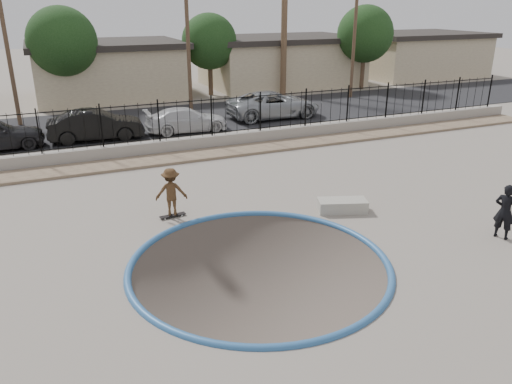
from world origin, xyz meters
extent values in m
cube|color=gray|center=(0.00, 12.00, -1.10)|extent=(120.00, 120.00, 2.20)
torus|color=#2D5E94|center=(0.00, -1.00, 0.00)|extent=(7.04, 7.04, 0.20)
cube|color=#957D61|center=(0.00, 9.20, 0.06)|extent=(42.00, 1.60, 0.11)
cube|color=gray|center=(0.00, 10.30, 0.30)|extent=(42.00, 0.45, 0.60)
cube|color=black|center=(0.00, 10.30, 0.72)|extent=(40.00, 0.04, 0.03)
cube|color=black|center=(0.00, 10.30, 2.30)|extent=(40.00, 0.04, 0.04)
cube|color=black|center=(0.00, 17.00, 0.02)|extent=(90.00, 8.00, 0.04)
cube|color=tan|center=(0.00, 26.50, 1.75)|extent=(10.00, 8.00, 3.50)
cube|color=#2B2723|center=(0.00, 26.50, 3.70)|extent=(10.60, 8.60, 0.40)
cube|color=tan|center=(14.00, 26.50, 1.75)|extent=(12.00, 8.00, 3.50)
cube|color=#2B2723|center=(14.00, 26.50, 3.70)|extent=(12.60, 8.60, 0.40)
cube|color=tan|center=(28.00, 26.50, 1.75)|extent=(11.00, 8.00, 3.50)
cube|color=#2B2723|center=(28.00, 26.50, 3.70)|extent=(11.60, 8.60, 0.40)
cylinder|color=brown|center=(12.00, 22.00, 5.00)|extent=(0.44, 0.44, 10.00)
cylinder|color=#473323|center=(-6.00, 19.00, 4.50)|extent=(0.24, 0.24, 9.00)
cylinder|color=#473323|center=(4.00, 19.00, 4.75)|extent=(0.24, 0.24, 9.50)
cylinder|color=#473323|center=(16.00, 19.00, 4.50)|extent=(0.24, 0.24, 9.00)
cylinder|color=#473323|center=(-3.00, 23.00, 1.50)|extent=(0.34, 0.34, 3.00)
sphere|color=#143311|center=(-3.00, 23.00, 4.20)|extent=(4.32, 4.32, 4.32)
cylinder|color=#473323|center=(7.00, 24.00, 1.38)|extent=(0.34, 0.34, 2.75)
sphere|color=#143311|center=(7.00, 24.00, 3.85)|extent=(3.96, 3.96, 3.96)
cylinder|color=#473323|center=(19.00, 22.00, 1.50)|extent=(0.34, 0.34, 3.00)
sphere|color=#143311|center=(19.00, 22.00, 4.20)|extent=(4.32, 4.32, 4.32)
imported|color=brown|center=(-1.32, 3.00, 0.78)|extent=(1.12, 0.81, 1.56)
cube|color=black|center=(-1.32, 3.00, 0.06)|extent=(0.87, 0.30, 0.02)
cylinder|color=silver|center=(-1.60, 2.89, 0.03)|extent=(0.06, 0.04, 0.06)
cylinder|color=silver|center=(-1.62, 3.05, 0.03)|extent=(0.06, 0.04, 0.06)
cylinder|color=silver|center=(-1.03, 2.95, 0.03)|extent=(0.06, 0.04, 0.06)
cylinder|color=silver|center=(-1.05, 3.11, 0.03)|extent=(0.06, 0.04, 0.06)
imported|color=black|center=(7.24, -2.30, 0.83)|extent=(0.63, 0.72, 1.66)
cube|color=#A19C8F|center=(4.00, 1.25, 0.20)|extent=(1.74, 1.19, 0.40)
imported|color=black|center=(-2.40, 13.81, 0.79)|extent=(4.69, 1.93, 1.51)
imported|color=silver|center=(2.23, 13.74, 0.67)|extent=(4.39, 1.85, 1.27)
imported|color=#9A9EA3|center=(7.93, 15.00, 0.82)|extent=(5.62, 2.61, 1.56)
camera|label=1|loc=(-4.70, -11.69, 6.55)|focal=35.00mm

